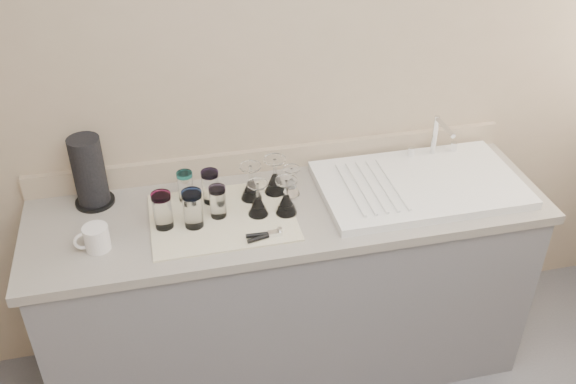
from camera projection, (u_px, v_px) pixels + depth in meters
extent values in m
cube|color=tan|center=(273.00, 93.00, 2.59)|extent=(3.50, 0.04, 2.50)
cube|color=slate|center=(289.00, 293.00, 2.81)|extent=(2.00, 0.60, 0.86)
cube|color=gray|center=(289.00, 209.00, 2.56)|extent=(2.06, 0.62, 0.04)
cube|color=white|center=(420.00, 185.00, 2.64)|extent=(0.82, 0.50, 0.03)
cylinder|color=silver|center=(435.00, 135.00, 2.76)|extent=(0.02, 0.02, 0.18)
cylinder|color=silver|center=(445.00, 127.00, 2.65)|extent=(0.02, 0.16, 0.02)
cylinder|color=silver|center=(411.00, 151.00, 2.78)|extent=(0.03, 0.03, 0.04)
cylinder|color=silver|center=(454.00, 146.00, 2.82)|extent=(0.03, 0.03, 0.04)
cube|color=white|center=(222.00, 217.00, 2.47)|extent=(0.55, 0.42, 0.01)
cylinder|color=white|center=(186.00, 188.00, 2.53)|extent=(0.06, 0.06, 0.11)
cylinder|color=#2BBDC3|center=(184.00, 174.00, 2.50)|extent=(0.06, 0.06, 0.02)
cylinder|color=white|center=(211.00, 188.00, 2.52)|extent=(0.07, 0.07, 0.12)
cylinder|color=#5D38A7|center=(209.00, 174.00, 2.48)|extent=(0.07, 0.07, 0.02)
cylinder|color=white|center=(163.00, 212.00, 2.38)|extent=(0.07, 0.07, 0.13)
cylinder|color=#C91A73|center=(161.00, 196.00, 2.34)|extent=(0.07, 0.07, 0.02)
cylinder|color=white|center=(193.00, 211.00, 2.39)|extent=(0.07, 0.07, 0.13)
cylinder|color=blue|center=(191.00, 194.00, 2.34)|extent=(0.08, 0.08, 0.02)
cylinder|color=white|center=(218.00, 203.00, 2.44)|extent=(0.06, 0.06, 0.11)
cylinder|color=#9E7CC9|center=(217.00, 189.00, 2.41)|extent=(0.07, 0.07, 0.02)
cone|color=white|center=(251.00, 190.00, 2.55)|extent=(0.09, 0.09, 0.08)
cylinder|color=white|center=(251.00, 174.00, 2.51)|extent=(0.01, 0.01, 0.06)
cylinder|color=white|center=(250.00, 166.00, 2.49)|extent=(0.09, 0.09, 0.01)
cone|color=white|center=(275.00, 183.00, 2.59)|extent=(0.09, 0.09, 0.08)
cylinder|color=white|center=(275.00, 168.00, 2.55)|extent=(0.01, 0.01, 0.07)
cylinder|color=white|center=(275.00, 160.00, 2.53)|extent=(0.09, 0.09, 0.01)
cone|color=white|center=(258.00, 206.00, 2.46)|extent=(0.08, 0.08, 0.07)
cylinder|color=white|center=(258.00, 191.00, 2.42)|extent=(0.01, 0.01, 0.06)
cylinder|color=white|center=(257.00, 184.00, 2.41)|extent=(0.08, 0.08, 0.01)
cone|color=white|center=(286.00, 204.00, 2.47)|extent=(0.08, 0.08, 0.08)
cylinder|color=white|center=(286.00, 189.00, 2.43)|extent=(0.01, 0.01, 0.06)
cylinder|color=white|center=(286.00, 181.00, 2.41)|extent=(0.08, 0.08, 0.01)
cone|color=white|center=(291.00, 187.00, 2.58)|extent=(0.07, 0.07, 0.06)
cylinder|color=white|center=(291.00, 175.00, 2.55)|extent=(0.01, 0.01, 0.05)
cylinder|color=white|center=(291.00, 169.00, 2.53)|extent=(0.07, 0.07, 0.01)
cube|color=silver|center=(275.00, 233.00, 2.37)|extent=(0.05, 0.03, 0.02)
cylinder|color=black|center=(261.00, 238.00, 2.35)|extent=(0.10, 0.04, 0.02)
cylinder|color=black|center=(260.00, 235.00, 2.36)|extent=(0.10, 0.02, 0.02)
cylinder|color=silver|center=(97.00, 238.00, 2.30)|extent=(0.11, 0.11, 0.09)
torus|color=silver|center=(83.00, 241.00, 2.28)|extent=(0.07, 0.02, 0.07)
cylinder|color=black|center=(95.00, 201.00, 2.56)|extent=(0.16, 0.16, 0.01)
cylinder|color=black|center=(89.00, 170.00, 2.47)|extent=(0.12, 0.12, 0.28)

